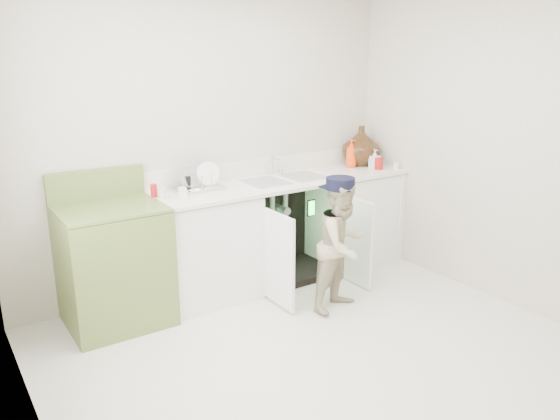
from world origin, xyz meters
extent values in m
plane|color=beige|center=(0.00, 0.00, 0.00)|extent=(3.50, 3.50, 0.00)
cube|color=beige|center=(0.00, 1.50, 1.25)|extent=(3.50, 2.50, 0.02)
cube|color=beige|center=(0.00, -1.50, 1.25)|extent=(3.50, 2.50, 0.02)
cube|color=beige|center=(-1.75, 0.00, 1.25)|extent=(2.50, 3.00, 0.02)
cube|color=beige|center=(1.75, 0.00, 1.25)|extent=(2.50, 3.00, 0.02)
cube|color=white|center=(-0.25, 1.20, 0.43)|extent=(0.80, 0.60, 0.86)
cube|color=white|center=(1.35, 1.20, 0.43)|extent=(0.80, 0.60, 0.86)
cube|color=black|center=(0.55, 1.47, 0.43)|extent=(0.80, 0.06, 0.86)
cube|color=black|center=(0.55, 1.20, 0.03)|extent=(0.80, 0.60, 0.06)
cylinder|color=gray|center=(0.48, 1.30, 0.45)|extent=(0.05, 0.05, 0.70)
cylinder|color=gray|center=(0.62, 1.30, 0.45)|extent=(0.05, 0.05, 0.70)
cylinder|color=gray|center=(0.55, 1.25, 0.62)|extent=(0.07, 0.18, 0.07)
cube|color=white|center=(0.15, 0.70, 0.40)|extent=(0.03, 0.40, 0.76)
cube|color=white|center=(0.95, 0.70, 0.40)|extent=(0.02, 0.40, 0.76)
cube|color=white|center=(0.55, 1.20, 0.89)|extent=(2.44, 0.64, 0.03)
cube|color=white|center=(0.55, 1.49, 0.98)|extent=(2.44, 0.02, 0.15)
cube|color=white|center=(0.55, 1.20, 0.90)|extent=(0.85, 0.55, 0.02)
cube|color=gray|center=(0.34, 1.20, 0.91)|extent=(0.34, 0.40, 0.01)
cube|color=gray|center=(0.76, 1.20, 0.91)|extent=(0.34, 0.40, 0.01)
cylinder|color=silver|center=(0.55, 1.42, 0.99)|extent=(0.03, 0.03, 0.17)
cylinder|color=silver|center=(0.55, 1.36, 1.06)|extent=(0.02, 0.14, 0.02)
cylinder|color=silver|center=(0.66, 1.42, 0.94)|extent=(0.04, 0.04, 0.06)
cylinder|color=white|center=(1.68, 0.89, 0.55)|extent=(0.01, 0.01, 0.70)
cube|color=white|center=(1.68, 0.98, 0.93)|extent=(0.04, 0.02, 0.06)
cube|color=silver|center=(-0.24, 1.32, 0.91)|extent=(0.40, 0.27, 0.02)
cylinder|color=silver|center=(-0.27, 1.34, 0.98)|extent=(0.25, 0.09, 0.24)
cylinder|color=white|center=(-0.13, 1.32, 0.97)|extent=(0.20, 0.05, 0.20)
cylinder|color=silver|center=(-0.40, 1.22, 0.98)|extent=(0.01, 0.01, 0.12)
cylinder|color=silver|center=(-0.32, 1.22, 0.98)|extent=(0.01, 0.01, 0.12)
cylinder|color=silver|center=(-0.24, 1.22, 0.98)|extent=(0.01, 0.01, 0.12)
cylinder|color=silver|center=(-0.16, 1.22, 0.98)|extent=(0.01, 0.01, 0.12)
cylinder|color=silver|center=(-0.08, 1.22, 0.98)|extent=(0.01, 0.01, 0.12)
imported|color=#4D2D16|center=(1.55, 1.34, 1.09)|extent=(0.37, 0.37, 0.38)
imported|color=#FD430D|center=(1.39, 1.30, 1.04)|extent=(0.10, 0.11, 0.27)
imported|color=silver|center=(1.55, 1.14, 0.99)|extent=(0.08, 0.08, 0.18)
cylinder|color=#B2140F|center=(1.55, 1.08, 0.96)|extent=(0.08, 0.08, 0.11)
cylinder|color=red|center=(-0.62, 1.28, 0.95)|extent=(0.05, 0.05, 0.10)
cylinder|color=beige|center=(-0.59, 1.20, 0.94)|extent=(0.06, 0.06, 0.08)
cylinder|color=black|center=(-0.31, 1.32, 0.96)|extent=(0.04, 0.04, 0.12)
cube|color=silver|center=(-0.46, 1.10, 0.95)|extent=(0.05, 0.05, 0.09)
cube|color=#5D7433|center=(-1.00, 1.18, 0.44)|extent=(0.73, 0.65, 0.88)
cube|color=#5D7433|center=(-1.00, 1.18, 0.89)|extent=(0.73, 0.65, 0.02)
cube|color=#5D7433|center=(-1.00, 1.46, 1.01)|extent=(0.73, 0.06, 0.23)
cylinder|color=black|center=(-1.18, 1.02, 0.89)|extent=(0.16, 0.16, 0.02)
cylinder|color=silver|center=(-1.18, 1.02, 0.90)|extent=(0.19, 0.19, 0.01)
cylinder|color=black|center=(-1.18, 1.33, 0.89)|extent=(0.16, 0.16, 0.02)
cylinder|color=silver|center=(-1.18, 1.33, 0.90)|extent=(0.19, 0.19, 0.01)
cylinder|color=black|center=(-0.82, 1.02, 0.89)|extent=(0.16, 0.16, 0.02)
cylinder|color=silver|center=(-0.82, 1.02, 0.90)|extent=(0.19, 0.19, 0.01)
cylinder|color=black|center=(-0.82, 1.33, 0.89)|extent=(0.16, 0.16, 0.02)
cylinder|color=silver|center=(-0.82, 1.33, 0.90)|extent=(0.19, 0.19, 0.01)
imported|color=tan|center=(0.55, 0.42, 0.53)|extent=(0.59, 0.51, 1.05)
cylinder|color=black|center=(0.55, 0.42, 1.02)|extent=(0.27, 0.27, 0.09)
cube|color=black|center=(0.53, 0.51, 0.99)|extent=(0.19, 0.13, 0.01)
cube|color=black|center=(0.58, 0.86, 0.72)|extent=(0.07, 0.01, 0.14)
cube|color=#26F23F|center=(0.58, 0.85, 0.72)|extent=(0.06, 0.00, 0.12)
camera|label=1|loc=(-2.09, -2.63, 1.96)|focal=35.00mm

